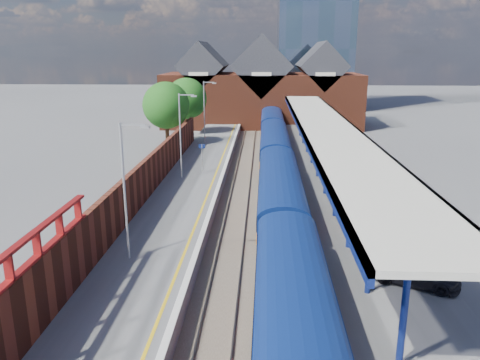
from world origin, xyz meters
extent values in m
plane|color=#5B5B5E|center=(0.00, 30.00, 0.00)|extent=(240.00, 240.00, 0.00)
cube|color=#473D33|center=(0.00, 20.00, 0.03)|extent=(6.00, 76.00, 0.06)
cube|color=slate|center=(-2.22, 20.00, 0.12)|extent=(0.07, 76.00, 0.14)
cube|color=slate|center=(-0.78, 20.00, 0.12)|extent=(0.07, 76.00, 0.14)
cube|color=slate|center=(0.78, 20.00, 0.12)|extent=(0.07, 76.00, 0.14)
cube|color=slate|center=(2.22, 20.00, 0.12)|extent=(0.07, 76.00, 0.14)
cube|color=#565659|center=(-5.50, 20.00, 0.50)|extent=(5.00, 76.00, 1.00)
cube|color=#565659|center=(6.00, 20.00, 0.50)|extent=(6.00, 76.00, 1.00)
cube|color=silver|center=(-3.15, 20.00, 1.02)|extent=(0.30, 76.00, 0.05)
cube|color=silver|center=(3.15, 20.00, 1.02)|extent=(0.30, 76.00, 0.05)
cube|color=yellow|center=(-3.75, 20.00, 1.01)|extent=(0.14, 76.00, 0.01)
cube|color=navy|center=(1.50, -1.90, 1.90)|extent=(2.89, 16.02, 2.50)
cube|color=navy|center=(1.50, -1.90, 3.15)|extent=(2.89, 16.02, 0.60)
cube|color=navy|center=(1.50, 14.70, 1.90)|extent=(2.89, 16.02, 2.50)
cube|color=navy|center=(1.50, 14.70, 3.15)|extent=(2.89, 16.02, 0.60)
cube|color=navy|center=(1.50, 31.30, 1.90)|extent=(2.89, 16.02, 2.50)
cube|color=navy|center=(1.50, 31.30, 3.15)|extent=(2.89, 16.02, 0.60)
cube|color=navy|center=(1.50, 47.90, 1.90)|extent=(2.89, 16.02, 2.50)
cube|color=navy|center=(1.50, 47.90, 3.15)|extent=(2.89, 16.02, 0.60)
cube|color=black|center=(0.08, 23.00, 2.35)|extent=(0.04, 60.54, 0.70)
cube|color=orange|center=(0.07, 23.00, 1.55)|extent=(0.03, 55.27, 0.30)
cube|color=red|center=(0.06, 23.00, 1.30)|extent=(0.03, 55.27, 0.30)
cube|color=black|center=(1.50, 53.50, 0.30)|extent=(2.00, 2.40, 0.60)
cylinder|color=navy|center=(5.00, -2.00, 3.10)|extent=(0.24, 0.24, 4.20)
cylinder|color=navy|center=(5.00, 3.00, 3.10)|extent=(0.24, 0.24, 4.20)
cylinder|color=navy|center=(5.00, 8.00, 3.10)|extent=(0.24, 0.24, 4.20)
cylinder|color=navy|center=(5.00, 13.00, 3.10)|extent=(0.24, 0.24, 4.20)
cylinder|color=navy|center=(5.00, 18.00, 3.10)|extent=(0.24, 0.24, 4.20)
cylinder|color=navy|center=(5.00, 23.00, 3.10)|extent=(0.24, 0.24, 4.20)
cylinder|color=navy|center=(5.00, 28.00, 3.10)|extent=(0.24, 0.24, 4.20)
cylinder|color=navy|center=(5.00, 33.00, 3.10)|extent=(0.24, 0.24, 4.20)
cylinder|color=navy|center=(5.00, 38.00, 3.10)|extent=(0.24, 0.24, 4.20)
cylinder|color=navy|center=(5.00, 43.00, 3.10)|extent=(0.24, 0.24, 4.20)
cube|color=beige|center=(5.50, 22.00, 5.35)|extent=(4.50, 52.00, 0.25)
cube|color=navy|center=(3.35, 22.00, 5.20)|extent=(0.20, 52.00, 0.55)
cube|color=navy|center=(7.65, 22.00, 5.20)|extent=(0.20, 52.00, 0.55)
cylinder|color=#A5A8AA|center=(-6.50, 6.00, 4.50)|extent=(0.12, 0.12, 7.00)
cube|color=#A5A8AA|center=(-5.90, 6.00, 7.90)|extent=(1.20, 0.08, 0.08)
cube|color=#A5A8AA|center=(-5.30, 6.00, 7.80)|extent=(0.45, 0.18, 0.12)
cylinder|color=#A5A8AA|center=(-6.50, 22.00, 4.50)|extent=(0.12, 0.12, 7.00)
cube|color=#A5A8AA|center=(-5.90, 22.00, 7.90)|extent=(1.20, 0.08, 0.08)
cube|color=#A5A8AA|center=(-5.30, 22.00, 7.80)|extent=(0.45, 0.18, 0.12)
cylinder|color=#A5A8AA|center=(-6.50, 38.00, 4.50)|extent=(0.12, 0.12, 7.00)
cube|color=#A5A8AA|center=(-5.90, 38.00, 7.90)|extent=(1.20, 0.08, 0.08)
cube|color=#A5A8AA|center=(-5.30, 38.00, 7.80)|extent=(0.45, 0.18, 0.12)
cylinder|color=#A5A8AA|center=(-5.00, 24.00, 2.25)|extent=(0.08, 0.08, 2.50)
cube|color=#0C194C|center=(-5.00, 24.00, 3.30)|extent=(0.55, 0.06, 0.35)
cube|color=#602919|center=(-8.10, 14.00, 2.40)|extent=(0.35, 50.00, 2.80)
cube|color=maroon|center=(-8.10, -2.00, 4.30)|extent=(0.30, 0.12, 1.00)
cube|color=maroon|center=(-8.10, 0.00, 4.30)|extent=(0.30, 0.12, 1.00)
cube|color=maroon|center=(-8.10, 2.00, 4.30)|extent=(0.30, 0.12, 1.00)
cube|color=maroon|center=(-8.10, 4.00, 4.30)|extent=(0.30, 0.12, 1.00)
cube|color=#602919|center=(0.00, 58.00, 4.00)|extent=(30.00, 12.00, 8.00)
cube|color=#232328|center=(-9.00, 58.00, 9.20)|extent=(7.13, 12.00, 7.13)
cube|color=#232328|center=(0.00, 58.00, 9.20)|extent=(9.16, 12.00, 9.16)
cube|color=#232328|center=(9.00, 58.00, 9.20)|extent=(7.13, 12.00, 7.13)
cube|color=beige|center=(-9.00, 51.95, 8.20)|extent=(2.80, 0.15, 0.50)
cube|color=beige|center=(0.00, 51.95, 8.20)|extent=(2.80, 0.15, 0.50)
cube|color=beige|center=(9.00, 51.95, 8.20)|extent=(2.80, 0.15, 0.50)
cube|color=#47617A|center=(10.00, 80.00, 20.00)|extent=(14.00, 14.00, 40.00)
cylinder|color=#382314|center=(-10.50, 36.00, 2.00)|extent=(0.44, 0.44, 4.00)
sphere|color=#144A13|center=(-10.50, 36.00, 5.50)|extent=(5.20, 5.20, 5.20)
sphere|color=#144A13|center=(-9.70, 35.50, 4.80)|extent=(3.20, 3.20, 3.20)
cylinder|color=#382314|center=(-9.50, 44.00, 2.00)|extent=(0.44, 0.44, 4.00)
sphere|color=#144A13|center=(-9.50, 44.00, 5.50)|extent=(5.20, 5.20, 5.20)
sphere|color=#144A13|center=(-8.70, 43.50, 4.80)|extent=(3.20, 3.20, 3.20)
imported|color=maroon|center=(7.29, 11.20, 1.74)|extent=(4.57, 2.42, 1.48)
imported|color=silver|center=(8.50, 9.88, 1.73)|extent=(4.66, 3.21, 1.46)
imported|color=black|center=(7.25, 3.96, 1.59)|extent=(4.39, 3.17, 1.18)
imported|color=navy|center=(7.09, 13.30, 1.55)|extent=(4.28, 2.75, 1.10)
camera|label=1|loc=(0.31, -15.83, 11.26)|focal=35.00mm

